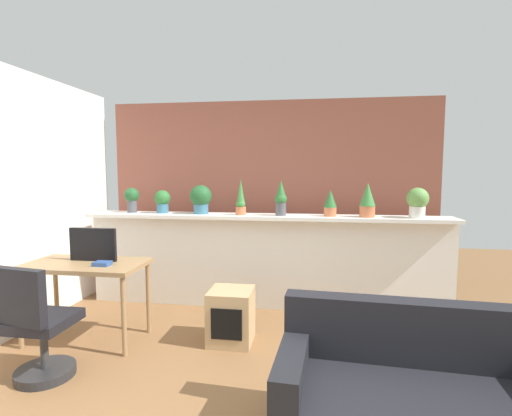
{
  "coord_description": "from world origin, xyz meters",
  "views": [
    {
      "loc": [
        0.54,
        -2.36,
        1.6
      ],
      "look_at": [
        0.0,
        1.31,
        1.24
      ],
      "focal_mm": 26.79,
      "sensor_mm": 36.0,
      "label": 1
    }
  ],
  "objects_px": {
    "potted_plant_3": "(241,200)",
    "potted_plant_5": "(330,203)",
    "potted_plant_2": "(201,198)",
    "couch": "(415,403)",
    "side_cube_shelf": "(231,316)",
    "tv_monitor": "(93,244)",
    "book_on_desk": "(102,264)",
    "desk": "(86,271)",
    "potted_plant_6": "(368,200)",
    "potted_plant_7": "(417,201)",
    "potted_plant_1": "(162,201)",
    "potted_plant_4": "(281,198)",
    "office_chair": "(37,331)",
    "potted_plant_0": "(132,198)"
  },
  "relations": [
    {
      "from": "tv_monitor",
      "to": "book_on_desk",
      "type": "xyz_separation_m",
      "value": [
        0.18,
        -0.16,
        -0.14
      ]
    },
    {
      "from": "potted_plant_6",
      "to": "book_on_desk",
      "type": "height_order",
      "value": "potted_plant_6"
    },
    {
      "from": "desk",
      "to": "office_chair",
      "type": "relative_size",
      "value": 1.21
    },
    {
      "from": "tv_monitor",
      "to": "side_cube_shelf",
      "type": "xyz_separation_m",
      "value": [
        1.32,
        0.07,
        -0.66
      ]
    },
    {
      "from": "potted_plant_6",
      "to": "potted_plant_7",
      "type": "height_order",
      "value": "potted_plant_6"
    },
    {
      "from": "potted_plant_0",
      "to": "potted_plant_7",
      "type": "height_order",
      "value": "potted_plant_7"
    },
    {
      "from": "potted_plant_1",
      "to": "potted_plant_6",
      "type": "height_order",
      "value": "potted_plant_6"
    },
    {
      "from": "potted_plant_3",
      "to": "tv_monitor",
      "type": "bearing_deg",
      "value": -141.41
    },
    {
      "from": "potted_plant_1",
      "to": "potted_plant_6",
      "type": "bearing_deg",
      "value": -1.52
    },
    {
      "from": "potted_plant_2",
      "to": "potted_plant_5",
      "type": "xyz_separation_m",
      "value": [
        1.5,
        -0.03,
        -0.04
      ]
    },
    {
      "from": "potted_plant_0",
      "to": "potted_plant_5",
      "type": "relative_size",
      "value": 1.02
    },
    {
      "from": "potted_plant_5",
      "to": "book_on_desk",
      "type": "distance_m",
      "value": 2.43
    },
    {
      "from": "potted_plant_0",
      "to": "couch",
      "type": "bearing_deg",
      "value": -38.4
    },
    {
      "from": "side_cube_shelf",
      "to": "tv_monitor",
      "type": "bearing_deg",
      "value": -176.79
    },
    {
      "from": "potted_plant_2",
      "to": "potted_plant_7",
      "type": "bearing_deg",
      "value": -1.44
    },
    {
      "from": "potted_plant_6",
      "to": "office_chair",
      "type": "xyz_separation_m",
      "value": [
        -2.66,
        -1.77,
        -0.9
      ]
    },
    {
      "from": "potted_plant_3",
      "to": "potted_plant_7",
      "type": "distance_m",
      "value": 1.93
    },
    {
      "from": "office_chair",
      "to": "potted_plant_0",
      "type": "bearing_deg",
      "value": 93.58
    },
    {
      "from": "potted_plant_4",
      "to": "potted_plant_5",
      "type": "distance_m",
      "value": 0.55
    },
    {
      "from": "book_on_desk",
      "to": "desk",
      "type": "bearing_deg",
      "value": 159.84
    },
    {
      "from": "potted_plant_4",
      "to": "desk",
      "type": "height_order",
      "value": "potted_plant_4"
    },
    {
      "from": "office_chair",
      "to": "potted_plant_5",
      "type": "bearing_deg",
      "value": 38.45
    },
    {
      "from": "side_cube_shelf",
      "to": "couch",
      "type": "height_order",
      "value": "couch"
    },
    {
      "from": "potted_plant_3",
      "to": "potted_plant_5",
      "type": "height_order",
      "value": "potted_plant_3"
    },
    {
      "from": "tv_monitor",
      "to": "potted_plant_4",
      "type": "bearing_deg",
      "value": 30.22
    },
    {
      "from": "potted_plant_2",
      "to": "desk",
      "type": "height_order",
      "value": "potted_plant_2"
    },
    {
      "from": "potted_plant_7",
      "to": "couch",
      "type": "xyz_separation_m",
      "value": [
        -0.52,
        -2.12,
        -1.0
      ]
    },
    {
      "from": "potted_plant_6",
      "to": "side_cube_shelf",
      "type": "relative_size",
      "value": 0.76
    },
    {
      "from": "tv_monitor",
      "to": "book_on_desk",
      "type": "height_order",
      "value": "tv_monitor"
    },
    {
      "from": "potted_plant_3",
      "to": "book_on_desk",
      "type": "xyz_separation_m",
      "value": [
        -1.06,
        -1.15,
        -0.51
      ]
    },
    {
      "from": "potted_plant_2",
      "to": "couch",
      "type": "xyz_separation_m",
      "value": [
        1.9,
        -2.18,
        -1.0
      ]
    },
    {
      "from": "couch",
      "to": "potted_plant_5",
      "type": "bearing_deg",
      "value": 100.43
    },
    {
      "from": "potted_plant_5",
      "to": "desk",
      "type": "bearing_deg",
      "value": -154.73
    },
    {
      "from": "potted_plant_4",
      "to": "potted_plant_5",
      "type": "bearing_deg",
      "value": 0.98
    },
    {
      "from": "potted_plant_4",
      "to": "office_chair",
      "type": "relative_size",
      "value": 0.44
    },
    {
      "from": "potted_plant_6",
      "to": "potted_plant_7",
      "type": "bearing_deg",
      "value": -1.16
    },
    {
      "from": "potted_plant_2",
      "to": "book_on_desk",
      "type": "xyz_separation_m",
      "value": [
        -0.57,
        -1.19,
        -0.52
      ]
    },
    {
      "from": "potted_plant_0",
      "to": "desk",
      "type": "xyz_separation_m",
      "value": [
        0.08,
        -1.13,
        -0.61
      ]
    },
    {
      "from": "desk",
      "to": "tv_monitor",
      "type": "relative_size",
      "value": 2.39
    },
    {
      "from": "potted_plant_1",
      "to": "couch",
      "type": "xyz_separation_m",
      "value": [
        2.38,
        -2.19,
        -0.97
      ]
    },
    {
      "from": "potted_plant_1",
      "to": "side_cube_shelf",
      "type": "height_order",
      "value": "potted_plant_1"
    },
    {
      "from": "desk",
      "to": "book_on_desk",
      "type": "xyz_separation_m",
      "value": [
        0.22,
        -0.08,
        0.1
      ]
    },
    {
      "from": "potted_plant_1",
      "to": "potted_plant_2",
      "type": "xyz_separation_m",
      "value": [
        0.48,
        -0.01,
        0.03
      ]
    },
    {
      "from": "potted_plant_1",
      "to": "potted_plant_6",
      "type": "distance_m",
      "value": 2.38
    },
    {
      "from": "potted_plant_3",
      "to": "potted_plant_5",
      "type": "xyz_separation_m",
      "value": [
        1.01,
        0.01,
        -0.03
      ]
    },
    {
      "from": "book_on_desk",
      "to": "side_cube_shelf",
      "type": "bearing_deg",
      "value": 11.63
    },
    {
      "from": "tv_monitor",
      "to": "couch",
      "type": "relative_size",
      "value": 0.29
    },
    {
      "from": "potted_plant_0",
      "to": "potted_plant_1",
      "type": "bearing_deg",
      "value": -0.33
    },
    {
      "from": "book_on_desk",
      "to": "office_chair",
      "type": "bearing_deg",
      "value": -106.13
    },
    {
      "from": "tv_monitor",
      "to": "potted_plant_2",
      "type": "bearing_deg",
      "value": 53.81
    }
  ]
}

